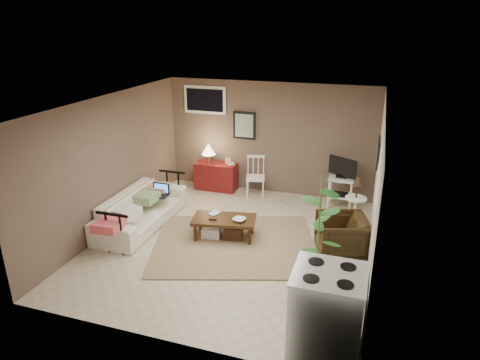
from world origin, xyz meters
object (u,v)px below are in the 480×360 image
(spindle_chair, at_px, (255,178))
(armchair, at_px, (341,235))
(sofa, at_px, (141,204))
(tv_stand, at_px, (341,181))
(side_table, at_px, (356,197))
(coffee_table, at_px, (224,226))
(red_console, at_px, (216,174))
(stove, at_px, (327,312))
(potted_plant, at_px, (319,229))

(spindle_chair, bearing_deg, armchair, -45.63)
(sofa, xyz_separation_m, tv_stand, (3.40, 1.98, 0.13))
(sofa, relative_size, side_table, 2.13)
(coffee_table, distance_m, sofa, 1.63)
(armchair, bearing_deg, coffee_table, -107.37)
(spindle_chair, xyz_separation_m, tv_stand, (1.80, -0.05, 0.15))
(spindle_chair, bearing_deg, sofa, -128.35)
(armchair, bearing_deg, side_table, 155.66)
(red_console, xyz_separation_m, stove, (2.99, -4.30, 0.15))
(coffee_table, height_order, potted_plant, potted_plant)
(stove, bearing_deg, side_table, 88.18)
(coffee_table, bearing_deg, stove, -46.99)
(sofa, bearing_deg, tv_stand, -59.80)
(side_table, bearing_deg, sofa, -164.11)
(side_table, height_order, stove, stove)
(coffee_table, xyz_separation_m, red_console, (-0.97, 2.13, 0.14))
(tv_stand, relative_size, armchair, 1.35)
(red_console, relative_size, side_table, 1.04)
(coffee_table, bearing_deg, red_console, 114.39)
(potted_plant, bearing_deg, armchair, 74.84)
(side_table, bearing_deg, tv_stand, 110.58)
(spindle_chair, relative_size, side_table, 0.85)
(tv_stand, xyz_separation_m, armchair, (0.21, -2.00, -0.16))
(sofa, relative_size, red_console, 2.04)
(tv_stand, height_order, armchair, tv_stand)
(coffee_table, distance_m, tv_stand, 2.70)
(side_table, bearing_deg, stove, -91.82)
(spindle_chair, relative_size, stove, 0.83)
(red_console, relative_size, spindle_chair, 1.23)
(armchair, bearing_deg, tv_stand, 168.65)
(coffee_table, xyz_separation_m, spindle_chair, (-0.02, 2.05, 0.18))
(sofa, distance_m, spindle_chair, 2.58)
(spindle_chair, bearing_deg, stove, -64.19)
(stove, bearing_deg, sofa, 148.99)
(sofa, height_order, stove, stove)
(coffee_table, bearing_deg, armchair, -0.09)
(armchair, distance_m, potted_plant, 1.12)
(sofa, relative_size, spindle_chair, 2.50)
(armchair, xyz_separation_m, stove, (0.03, -2.16, 0.13))
(side_table, bearing_deg, potted_plant, -100.90)
(sofa, distance_m, red_console, 2.21)
(red_console, xyz_separation_m, spindle_chair, (0.95, -0.08, 0.04))
(red_console, relative_size, tv_stand, 1.02)
(sofa, relative_size, armchair, 2.80)
(sofa, xyz_separation_m, side_table, (3.74, 1.07, 0.21))
(potted_plant, relative_size, stove, 1.66)
(side_table, bearing_deg, coffee_table, -152.89)
(stove, bearing_deg, armchair, 90.84)
(sofa, xyz_separation_m, armchair, (3.61, -0.02, -0.04))
(coffee_table, height_order, stove, stove)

